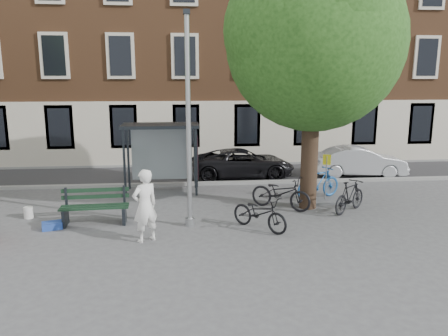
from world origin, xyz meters
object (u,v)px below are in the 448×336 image
object	(u,v)px
painter	(145,206)
bench	(95,208)
bike_a	(281,193)
lamppost	(189,133)
bike_c	(260,213)
bus_shelter	(171,142)
car_silver	(359,161)
notice_sign	(326,168)
bike_d	(350,196)
car_dark	(243,163)
bike_b	(319,183)

from	to	relation	value
painter	bench	world-z (taller)	painter
bike_a	painter	bearing A→B (deg)	156.65
lamppost	bike_c	size ratio (longest dim) A/B	3.23
bus_shelter	bench	distance (m)	4.48
car_silver	notice_sign	world-z (taller)	notice_sign
painter	car_silver	xyz separation A→B (m)	(8.81, 7.13, -0.33)
bus_shelter	bench	size ratio (longest dim) A/B	1.40
lamppost	bike_d	world-z (taller)	lamppost
bus_shelter	bike_a	xyz separation A→B (m)	(3.66, -2.66, -1.37)
bike_d	car_dark	bearing A→B (deg)	-12.80
bike_c	car_silver	xyz separation A→B (m)	(5.61, 6.50, 0.16)
car_silver	bike_c	bearing A→B (deg)	144.62
bike_c	car_dark	size ratio (longest dim) A/B	0.42
bench	bike_c	bearing A→B (deg)	-14.70
bus_shelter	car_dark	distance (m)	3.97
lamppost	bike_b	size ratio (longest dim) A/B	3.16
bench	car_silver	world-z (taller)	car_silver
lamppost	bike_c	xyz separation A→B (m)	(2.00, -0.50, -2.29)
bike_c	notice_sign	distance (m)	4.18
bike_b	car_dark	distance (m)	4.35
painter	car_dark	xyz separation A→B (m)	(3.63, 7.43, -0.37)
bike_b	bike_a	bearing A→B (deg)	100.05
bench	bike_d	size ratio (longest dim) A/B	1.15
notice_sign	bus_shelter	bearing A→B (deg)	-175.86
car_silver	bike_a	bearing A→B (deg)	140.41
bench	bike_d	world-z (taller)	bike_d
bench	car_dark	xyz separation A→B (m)	(5.27, 5.81, 0.15)
car_dark	notice_sign	size ratio (longest dim) A/B	2.73
bike_a	car_silver	size ratio (longest dim) A/B	0.53
car_silver	painter	bearing A→B (deg)	134.40
bike_c	notice_sign	size ratio (longest dim) A/B	1.15
painter	bike_a	world-z (taller)	painter
bike_b	bike_c	bearing A→B (deg)	114.13
bus_shelter	bike_b	distance (m)	5.68
car_dark	car_silver	world-z (taller)	car_silver
bench	bike_a	world-z (taller)	bike_a
car_dark	notice_sign	world-z (taller)	notice_sign
bench	bike_b	distance (m)	7.82
bench	painter	bearing A→B (deg)	-47.79
painter	car_silver	size ratio (longest dim) A/B	0.49
bench	notice_sign	bearing A→B (deg)	10.93
bench	notice_sign	xyz separation A→B (m)	(7.75, 1.94, 0.67)
bike_d	car_dark	size ratio (longest dim) A/B	0.39
bus_shelter	painter	bearing A→B (deg)	-96.42
bus_shelter	bike_b	xyz separation A→B (m)	(5.31, -1.52, -1.34)
bike_b	notice_sign	size ratio (longest dim) A/B	1.18
bike_b	car_dark	bearing A→B (deg)	6.74
car_silver	bike_d	bearing A→B (deg)	160.33
bike_b	notice_sign	bearing A→B (deg)	-150.84
car_silver	notice_sign	size ratio (longest dim) A/B	2.43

